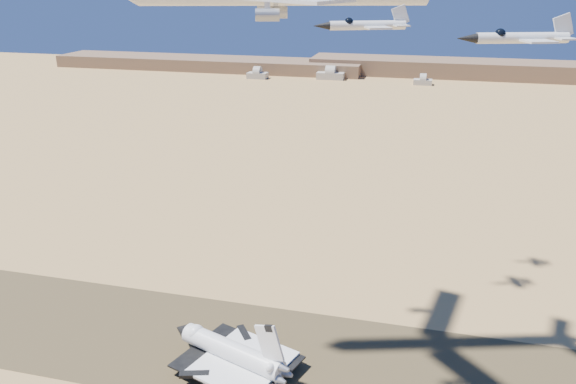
# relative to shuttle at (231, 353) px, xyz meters

# --- Properties ---
(ground) EXTENTS (1200.00, 1200.00, 0.00)m
(ground) POSITION_rel_shuttle_xyz_m (1.82, 8.58, -5.39)
(ground) COLOR tan
(ground) RESTS_ON ground
(runway) EXTENTS (600.00, 50.00, 0.06)m
(runway) POSITION_rel_shuttle_xyz_m (1.82, 8.58, -5.36)
(runway) COLOR #4B3D25
(runway) RESTS_ON ground
(ridgeline) EXTENTS (960.00, 90.00, 18.00)m
(ridgeline) POSITION_rel_shuttle_xyz_m (67.13, 535.88, 2.24)
(ridgeline) COLOR brown
(ridgeline) RESTS_ON ground
(hangars) EXTENTS (200.50, 29.50, 30.00)m
(hangars) POSITION_rel_shuttle_xyz_m (-62.18, 487.01, -0.56)
(hangars) COLOR #9F9A8C
(hangars) RESTS_ON ground
(shuttle) EXTENTS (41.16, 33.23, 20.04)m
(shuttle) POSITION_rel_shuttle_xyz_m (0.00, 0.00, 0.00)
(shuttle) COLOR white
(shuttle) RESTS_ON runway
(chase_jet_a) EXTENTS (14.25, 8.46, 3.67)m
(chase_jet_a) POSITION_rel_shuttle_xyz_m (38.09, -37.37, 93.59)
(chase_jet_a) COLOR silver
(chase_jet_b) EXTENTS (14.75, 8.65, 3.77)m
(chase_jet_b) POSITION_rel_shuttle_xyz_m (58.77, -46.84, 93.14)
(chase_jet_b) COLOR silver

